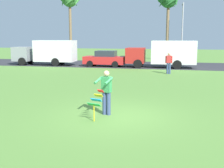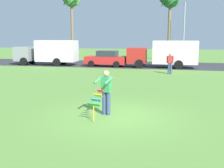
# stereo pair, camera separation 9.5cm
# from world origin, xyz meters

# --- Properties ---
(ground_plane) EXTENTS (120.00, 120.00, 0.00)m
(ground_plane) POSITION_xyz_m (0.00, 0.00, 0.00)
(ground_plane) COLOR #568438
(road_strip) EXTENTS (120.00, 8.00, 0.01)m
(road_strip) POSITION_xyz_m (0.00, 20.08, 0.01)
(road_strip) COLOR #2D2D33
(road_strip) RESTS_ON ground
(person_kite_flyer) EXTENTS (0.65, 0.73, 1.73)m
(person_kite_flyer) POSITION_xyz_m (-0.39, 0.10, 0.95)
(person_kite_flyer) COLOR #384772
(person_kite_flyer) RESTS_ON ground
(kite_held) EXTENTS (0.53, 0.70, 1.09)m
(kite_held) POSITION_xyz_m (-0.57, -0.68, 0.72)
(kite_held) COLOR red
(kite_held) RESTS_ON ground
(parked_truck_grey_van) EXTENTS (6.76, 2.25, 2.62)m
(parked_truck_grey_van) POSITION_xyz_m (-10.98, 17.68, 1.41)
(parked_truck_grey_van) COLOR gray
(parked_truck_grey_van) RESTS_ON ground
(parked_car_red) EXTENTS (4.25, 1.93, 1.60)m
(parked_car_red) POSITION_xyz_m (-4.75, 17.68, 0.77)
(parked_car_red) COLOR red
(parked_car_red) RESTS_ON ground
(parked_truck_red_cab) EXTENTS (6.71, 2.14, 2.62)m
(parked_truck_red_cab) POSITION_xyz_m (1.27, 17.68, 1.41)
(parked_truck_red_cab) COLOR #B2231E
(parked_truck_red_cab) RESTS_ON ground
(palm_tree_left_near) EXTENTS (2.58, 2.71, 9.07)m
(palm_tree_left_near) POSITION_xyz_m (-11.98, 27.23, 7.61)
(palm_tree_left_near) COLOR brown
(palm_tree_left_near) RESTS_ON ground
(palm_tree_right_near) EXTENTS (2.58, 2.71, 8.62)m
(palm_tree_right_near) POSITION_xyz_m (1.21, 26.71, 7.20)
(palm_tree_right_near) COLOR brown
(palm_tree_right_near) RESTS_ON ground
(streetlight_pole) EXTENTS (0.24, 1.65, 7.00)m
(streetlight_pole) POSITION_xyz_m (3.00, 25.17, 4.00)
(streetlight_pole) COLOR #9E9EA3
(streetlight_pole) RESTS_ON ground
(person_walker_near) EXTENTS (0.57, 0.26, 1.73)m
(person_walker_near) POSITION_xyz_m (1.73, 13.09, 0.93)
(person_walker_near) COLOR #384772
(person_walker_near) RESTS_ON ground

